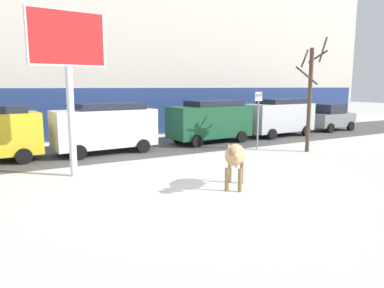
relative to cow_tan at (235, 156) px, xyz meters
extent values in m
plane|color=silver|center=(-0.68, -0.15, -0.99)|extent=(120.00, 120.00, 0.00)
cube|color=#514F4C|center=(-0.68, 8.25, -0.99)|extent=(60.00, 5.60, 0.01)
cube|color=beige|center=(-0.68, 14.74, 5.51)|extent=(44.00, 6.00, 13.00)
cube|color=navy|center=(-0.68, 11.69, 0.61)|extent=(43.12, 0.10, 2.80)
ellipsoid|color=tan|center=(0.05, 0.05, 0.03)|extent=(1.37, 1.45, 0.64)
cylinder|color=olive|center=(-0.13, -0.44, -0.64)|extent=(0.12, 0.12, 0.70)
cylinder|color=olive|center=(-0.42, -0.19, -0.64)|extent=(0.12, 0.12, 0.70)
cylinder|color=olive|center=(0.51, 0.30, -0.64)|extent=(0.12, 0.12, 0.70)
cylinder|color=olive|center=(0.22, 0.55, -0.64)|extent=(0.12, 0.12, 0.70)
cylinder|color=tan|center=(-0.45, -0.51, 0.21)|extent=(0.51, 0.53, 0.44)
ellipsoid|color=olive|center=(-0.59, -0.68, 0.31)|extent=(0.47, 0.49, 0.28)
cone|color=beige|center=(-0.48, -0.72, 0.47)|extent=(0.13, 0.12, 0.15)
cone|color=beige|center=(-0.65, -0.58, 0.47)|extent=(0.13, 0.12, 0.15)
cylinder|color=olive|center=(0.48, 0.56, -0.22)|extent=(0.06, 0.06, 0.60)
ellipsoid|color=beige|center=(0.16, 0.19, -0.27)|extent=(0.36, 0.37, 0.20)
cylinder|color=silver|center=(-3.96, 3.97, 0.91)|extent=(0.24, 0.24, 3.80)
cube|color=silver|center=(-3.96, 3.97, 3.66)|extent=(2.53, 0.39, 1.82)
cube|color=red|center=(-3.96, 3.94, 3.66)|extent=(2.41, 0.34, 1.70)
cylinder|color=black|center=(-5.39, 8.84, -0.67)|extent=(0.65, 0.25, 0.64)
cylinder|color=black|center=(-5.29, 6.94, -0.67)|extent=(0.65, 0.25, 0.64)
cube|color=white|center=(-1.73, 7.76, 0.18)|extent=(4.69, 2.14, 1.70)
cube|color=#1E232D|center=(-1.43, 7.78, 1.18)|extent=(3.08, 1.83, 0.30)
cylinder|color=black|center=(-0.28, 8.79, -0.67)|extent=(0.65, 0.25, 0.64)
cylinder|color=black|center=(-0.18, 6.89, -0.67)|extent=(0.65, 0.25, 0.64)
cylinder|color=black|center=(-3.27, 8.63, -0.67)|extent=(0.65, 0.25, 0.64)
cylinder|color=black|center=(-3.17, 6.73, -0.67)|extent=(0.65, 0.25, 0.64)
cube|color=#194C2D|center=(4.22, 7.96, 0.18)|extent=(4.69, 2.14, 1.70)
cube|color=#1E232D|center=(4.52, 7.98, 1.18)|extent=(3.08, 1.83, 0.30)
cylinder|color=black|center=(5.66, 8.99, -0.67)|extent=(0.65, 0.25, 0.64)
cylinder|color=black|center=(5.76, 7.09, -0.67)|extent=(0.65, 0.25, 0.64)
cylinder|color=black|center=(2.68, 8.83, -0.67)|extent=(0.65, 0.25, 0.64)
cylinder|color=black|center=(2.78, 6.93, -0.67)|extent=(0.65, 0.25, 0.64)
cube|color=#B7BABF|center=(9.41, 8.07, 0.18)|extent=(4.69, 2.14, 1.70)
cube|color=#1E232D|center=(9.71, 8.08, 1.18)|extent=(3.08, 1.83, 0.30)
cylinder|color=black|center=(10.85, 9.09, -0.67)|extent=(0.65, 0.25, 0.64)
cylinder|color=black|center=(10.95, 7.20, -0.67)|extent=(0.65, 0.25, 0.64)
cylinder|color=black|center=(7.86, 8.94, -0.67)|extent=(0.65, 0.25, 0.64)
cylinder|color=black|center=(7.97, 7.04, -0.67)|extent=(0.65, 0.25, 0.64)
cube|color=slate|center=(14.63, 8.35, -0.22)|extent=(3.59, 1.88, 0.90)
cube|color=#1E232D|center=(14.48, 8.35, 0.55)|extent=(1.88, 1.59, 0.64)
cylinder|color=black|center=(15.72, 9.26, -0.67)|extent=(0.65, 0.25, 0.64)
cylinder|color=black|center=(15.81, 7.57, -0.67)|extent=(0.65, 0.25, 0.64)
cylinder|color=black|center=(13.45, 9.14, -0.67)|extent=(0.65, 0.25, 0.64)
cylinder|color=black|center=(13.54, 7.44, -0.67)|extent=(0.65, 0.25, 0.64)
cylinder|color=#282833|center=(-5.29, 11.52, -0.55)|extent=(0.24, 0.24, 0.88)
cube|color=#386B42|center=(-5.29, 11.52, 0.21)|extent=(0.36, 0.22, 0.64)
sphere|color=tan|center=(-5.29, 11.52, 0.64)|extent=(0.20, 0.20, 0.20)
cylinder|color=#282833|center=(4.88, 11.52, -0.55)|extent=(0.24, 0.24, 0.88)
cube|color=#2D4C93|center=(4.88, 11.52, 0.21)|extent=(0.36, 0.22, 0.64)
sphere|color=#9E7051|center=(4.88, 11.52, 0.64)|extent=(0.20, 0.20, 0.20)
cylinder|color=#282833|center=(4.98, 11.52, -0.55)|extent=(0.24, 0.24, 0.88)
cube|color=#386B42|center=(4.98, 11.52, 0.21)|extent=(0.36, 0.22, 0.64)
sphere|color=beige|center=(4.98, 11.52, 0.64)|extent=(0.20, 0.20, 0.20)
cylinder|color=#4C3828|center=(6.72, 3.24, 1.42)|extent=(0.19, 0.19, 4.83)
cylinder|color=#4C3828|center=(6.61, 3.55, 3.39)|extent=(0.70, 0.33, 0.86)
cylinder|color=#4C3828|center=(6.25, 3.06, 2.58)|extent=(0.46, 1.03, 0.87)
cylinder|color=#4C3828|center=(7.13, 2.97, 3.74)|extent=(0.65, 0.91, 1.04)
cylinder|color=#4C3828|center=(7.21, 3.30, 3.47)|extent=(0.21, 1.02, 0.56)
cylinder|color=gray|center=(5.18, 5.06, 0.21)|extent=(0.08, 0.08, 2.40)
cube|color=silver|center=(5.18, 5.06, 1.61)|extent=(0.44, 0.04, 0.44)
camera|label=1|loc=(-6.45, -8.59, 2.09)|focal=33.43mm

